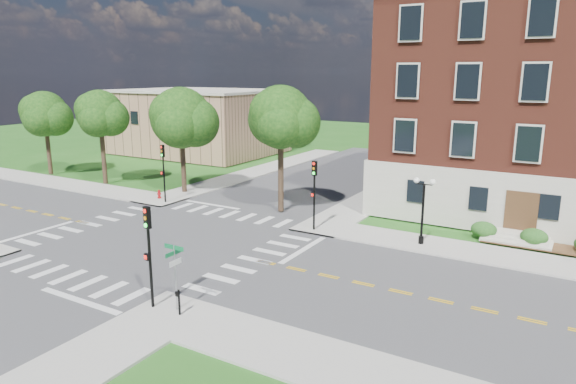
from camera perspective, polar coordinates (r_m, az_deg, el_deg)
The scene contains 19 objects.
ground at distance 34.65m, azimuth -13.68°, elevation -5.23°, with size 160.00×160.00×0.00m, color #225919.
road_ew at distance 34.65m, azimuth -13.68°, elevation -5.22°, with size 90.00×12.00×0.01m, color #3D3D3F.
road_ns at distance 34.65m, azimuth -13.68°, elevation -5.22°, with size 12.00×90.00×0.01m, color #3D3D3F.
sidewalk_ne at distance 40.96m, azimuth 18.36°, elevation -2.58°, with size 34.00×34.00×0.12m.
sidewalk_nw at distance 55.72m, azimuth -14.16°, elevation 1.78°, with size 34.00×34.00×0.12m.
crosswalk_east at distance 30.31m, azimuth -3.72°, elevation -7.57°, with size 2.20×10.20×0.02m, color silver, non-canonical shape.
stop_bar_east at distance 31.92m, azimuth 1.71°, elevation -6.45°, with size 0.40×5.50×0.00m, color silver.
secondary_building at distance 70.24m, azimuth -9.87°, elevation 7.77°, with size 20.40×15.40×8.30m.
tree_a at distance 59.37m, azimuth -25.42°, elevation 7.82°, with size 4.68×4.68×8.69m.
tree_b at distance 52.14m, azimuth -20.17°, elevation 8.17°, with size 4.40×4.40×8.99m.
tree_c at distance 46.52m, azimuth -11.79°, elevation 8.04°, with size 5.39×5.39×9.35m.
tree_d at distance 38.91m, azimuth -0.83°, elevation 8.29°, with size 4.76×4.76×9.69m.
traffic_signal_se at distance 24.05m, azimuth -15.22°, elevation -5.60°, with size 0.36×0.42×4.80m.
traffic_signal_ne at distance 34.77m, azimuth 2.93°, elevation 0.65°, with size 0.37×0.43×4.80m.
traffic_signal_nw at distance 43.47m, azimuth -13.69°, elevation 2.84°, with size 0.37×0.43×4.80m.
twin_lamp_west at distance 33.07m, azimuth 14.77°, elevation -1.62°, with size 1.36×0.36×4.23m.
street_sign_pole at distance 23.80m, azimuth -12.45°, elevation -7.88°, with size 1.10×1.10×3.10m.
push_button_post at distance 23.86m, azimuth -12.04°, elevation -11.75°, with size 0.14×0.21×1.20m.
fire_hydrant at distance 45.44m, azimuth -14.12°, elevation -0.25°, with size 0.35×0.35×0.75m.
Camera 1 is at (23.20, -23.38, 10.77)m, focal length 32.00 mm.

